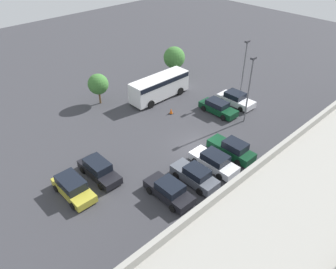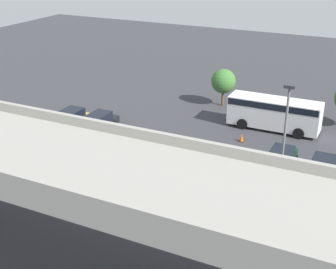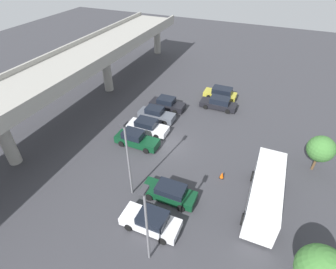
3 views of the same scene
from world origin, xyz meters
The scene contains 14 objects.
ground_plane centered at (0.00, 0.00, 0.00)m, with size 111.28×111.28×0.00m, color #38383D.
highway_overpass centered at (0.00, 13.37, 6.04)m, with size 53.18×6.91×7.34m.
parked_car_0 centered at (-10.02, -2.78, 0.72)m, with size 2.18×4.70×1.58m.
parked_car_1 centered at (-6.81, -2.98, 0.73)m, with size 2.01×4.81×1.53m.
parked_car_2 centered at (-1.35, 3.28, 0.77)m, with size 1.98×4.88×1.71m.
parked_car_3 centered at (1.35, 3.25, 0.72)m, with size 2.08×4.86×1.57m.
parked_car_4 centered at (4.15, 3.42, 0.75)m, with size 1.97×4.60×1.65m.
parked_car_5 centered at (7.09, 3.19, 0.72)m, with size 2.10×4.62×1.57m.
parked_car_6 centered at (9.88, -3.13, 0.74)m, with size 2.01×4.80×1.61m.
parked_car_7 centered at (12.77, -2.70, 0.76)m, with size 2.12×4.54×1.59m.
shuttle_bus centered at (-4.33, -10.58, 1.72)m, with size 8.24×2.69×2.88m.
lamp_post_mid_lot centered at (-7.57, 0.33, 4.53)m, with size 0.70×0.35×7.70m.
tree_front_centre centered at (2.08, -14.65, 2.62)m, with size 2.52×2.52×3.89m.
traffic_cone centered at (-2.59, -6.65, 0.33)m, with size 0.44×0.44×0.70m.
Camera 2 is at (-13.17, 29.34, 16.56)m, focal length 50.00 mm.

